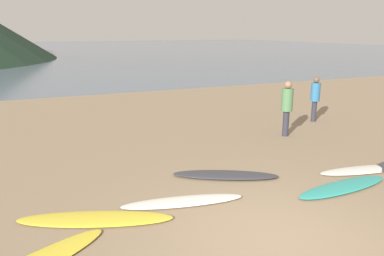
% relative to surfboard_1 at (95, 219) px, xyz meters
% --- Properties ---
extents(ground_plane, '(120.00, 120.00, 0.20)m').
position_rel_surfboard_1_xyz_m(ground_plane, '(2.43, 8.16, -0.13)').
color(ground_plane, '#8C7559').
rests_on(ground_plane, ground).
extents(ocean_water, '(140.00, 100.00, 0.01)m').
position_rel_surfboard_1_xyz_m(ocean_water, '(2.43, 63.25, -0.03)').
color(ocean_water, slate).
rests_on(ocean_water, ground).
extents(surfboard_1, '(2.68, 1.54, 0.07)m').
position_rel_surfboard_1_xyz_m(surfboard_1, '(0.00, 0.00, 0.00)').
color(surfboard_1, yellow).
rests_on(surfboard_1, ground).
extents(surfboard_2, '(2.37, 0.93, 0.07)m').
position_rel_surfboard_1_xyz_m(surfboard_2, '(1.62, 0.01, 0.00)').
color(surfboard_2, silver).
rests_on(surfboard_2, ground).
extents(surfboard_3, '(2.31, 1.57, 0.10)m').
position_rel_surfboard_1_xyz_m(surfboard_3, '(2.99, 0.84, 0.02)').
color(surfboard_3, '#333338').
rests_on(surfboard_3, ground).
extents(surfboard_4, '(2.41, 0.71, 0.08)m').
position_rel_surfboard_1_xyz_m(surfboard_4, '(4.90, -0.69, 0.00)').
color(surfboard_4, teal).
rests_on(surfboard_4, ground).
extents(surfboard_5, '(2.31, 0.88, 0.07)m').
position_rel_surfboard_1_xyz_m(surfboard_5, '(6.08, -0.15, 0.00)').
color(surfboard_5, silver).
rests_on(surfboard_5, ground).
extents(person_0, '(0.34, 0.34, 1.69)m').
position_rel_surfboard_1_xyz_m(person_0, '(6.31, 3.07, 0.96)').
color(person_0, '#2D2D38').
rests_on(person_0, ground).
extents(person_1, '(0.32, 0.32, 1.58)m').
position_rel_surfboard_1_xyz_m(person_1, '(8.43, 4.23, 0.90)').
color(person_1, '#2D2D38').
rests_on(person_1, ground).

